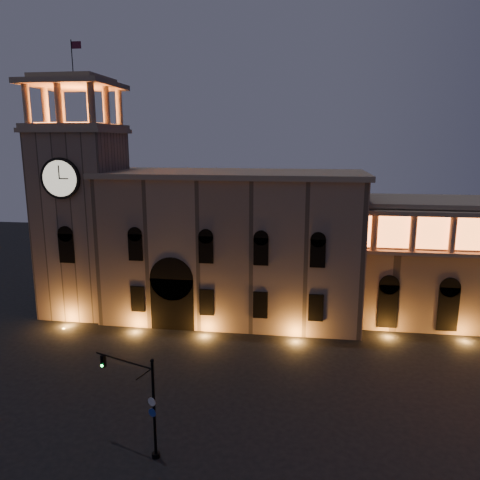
{
  "coord_description": "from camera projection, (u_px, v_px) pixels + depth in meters",
  "views": [
    {
      "loc": [
        6.81,
        -32.42,
        21.05
      ],
      "look_at": [
        -0.26,
        16.0,
        10.69
      ],
      "focal_mm": 35.0,
      "sensor_mm": 36.0,
      "label": 1
    }
  ],
  "objects": [
    {
      "name": "ground",
      "position": [
        214.0,
        415.0,
        36.7
      ],
      "size": [
        160.0,
        160.0,
        0.0
      ],
      "primitive_type": "plane",
      "color": "black",
      "rests_on": "ground"
    },
    {
      "name": "government_building",
      "position": [
        232.0,
        245.0,
        56.41
      ],
      "size": [
        30.8,
        12.8,
        17.6
      ],
      "color": "#8F735D",
      "rests_on": "ground"
    },
    {
      "name": "traffic_light",
      "position": [
        144.0,
        403.0,
        31.44
      ],
      "size": [
        4.97,
        2.11,
        7.24
      ],
      "rotation": [
        0.0,
        0.0,
        -0.36
      ],
      "color": "black",
      "rests_on": "ground"
    },
    {
      "name": "clock_tower",
      "position": [
        83.0,
        212.0,
        57.32
      ],
      "size": [
        9.8,
        9.8,
        32.4
      ],
      "color": "#8F735D",
      "rests_on": "ground"
    }
  ]
}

